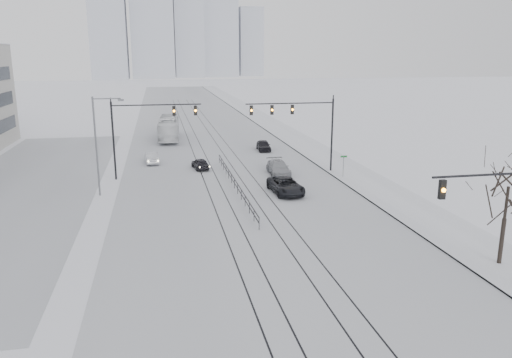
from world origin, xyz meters
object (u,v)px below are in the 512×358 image
object	(u,v)px
sedan_nb_front	(286,186)
box_truck	(169,128)
sedan_sb_inner	(200,164)
sedan_nb_right	(278,168)
traffic_mast_near	(505,211)
sedan_sb_outer	(152,158)
bare_tree	(507,195)
sedan_nb_far	(264,146)

from	to	relation	value
sedan_nb_front	box_truck	distance (m)	34.37
sedan_sb_inner	sedan_nb_right	xyz separation A→B (m)	(8.03, -4.25, 0.11)
sedan_sb_inner	sedan_nb_front	bearing A→B (deg)	112.13
sedan_nb_front	traffic_mast_near	bearing A→B (deg)	-77.10
sedan_sb_inner	sedan_sb_outer	distance (m)	6.84
bare_tree	sedan_nb_far	distance (m)	40.33
bare_tree	sedan_sb_outer	xyz separation A→B (m)	(-21.11, 34.27, -3.81)
sedan_sb_inner	sedan_sb_outer	xyz separation A→B (m)	(-5.41, 4.20, 0.06)
sedan_sb_outer	sedan_nb_right	size ratio (longest dim) A/B	0.82
traffic_mast_near	sedan_sb_inner	world-z (taller)	traffic_mast_near
bare_tree	sedan_sb_inner	bearing A→B (deg)	117.58
sedan_sb_outer	bare_tree	bearing A→B (deg)	116.19
sedan_sb_outer	sedan_nb_right	distance (m)	15.87
sedan_nb_far	bare_tree	bearing A→B (deg)	-77.08
sedan_sb_inner	sedan_nb_far	world-z (taller)	sedan_nb_far
sedan_sb_outer	box_truck	size ratio (longest dim) A/B	0.34
bare_tree	sedan_nb_far	size ratio (longest dim) A/B	1.49
traffic_mast_near	sedan_nb_front	world-z (taller)	traffic_mast_near
bare_tree	sedan_sb_outer	size ratio (longest dim) A/B	1.48
sedan_nb_front	box_truck	size ratio (longest dim) A/B	0.44
sedan_nb_front	box_truck	world-z (taller)	box_truck
sedan_nb_front	sedan_nb_far	bearing A→B (deg)	79.84
sedan_sb_inner	sedan_nb_far	bearing A→B (deg)	-142.65
bare_tree	box_truck	distance (m)	54.61
traffic_mast_near	sedan_sb_outer	size ratio (longest dim) A/B	1.69
sedan_sb_inner	sedan_sb_outer	bearing A→B (deg)	-46.24
bare_tree	sedan_nb_far	xyz separation A→B (m)	(-6.39, 39.64, -3.79)
sedan_sb_outer	sedan_nb_front	size ratio (longest dim) A/B	0.77
sedan_nb_front	sedan_nb_right	bearing A→B (deg)	77.82
sedan_sb_inner	sedan_nb_right	bearing A→B (deg)	143.70
sedan_sb_outer	box_truck	distance (m)	17.21
sedan_nb_right	traffic_mast_near	bearing A→B (deg)	-77.58
traffic_mast_near	sedan_nb_right	distance (m)	29.55
traffic_mast_near	sedan_nb_far	bearing A→B (deg)	95.33
sedan_sb_inner	sedan_nb_far	distance (m)	13.36
sedan_sb_inner	sedan_nb_front	size ratio (longest dim) A/B	0.68
sedan_nb_right	box_truck	size ratio (longest dim) A/B	0.41
traffic_mast_near	sedan_sb_inner	bearing A→B (deg)	111.90
sedan_sb_inner	sedan_nb_right	size ratio (longest dim) A/B	0.72
sedan_nb_front	box_truck	bearing A→B (deg)	102.87
traffic_mast_near	sedan_nb_far	xyz separation A→B (m)	(-3.98, 42.64, -3.87)
sedan_sb_inner	box_truck	xyz separation A→B (m)	(-2.90, 21.19, 1.08)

